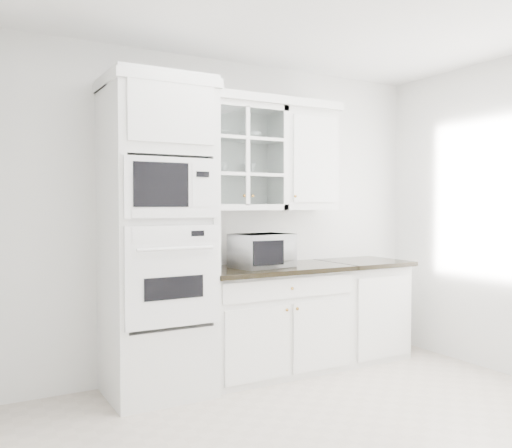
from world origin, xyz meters
TOP-DOWN VIEW (x-y plane):
  - ground at (0.00, 0.00)m, footprint 4.00×3.50m
  - room_shell at (0.00, 0.43)m, footprint 4.00×3.50m
  - oven_column at (-0.75, 1.42)m, footprint 0.76×0.68m
  - base_cabinet_run at (0.28, 1.45)m, footprint 1.32×0.67m
  - extra_base_cabinet at (1.28, 1.45)m, footprint 0.72×0.67m
  - upper_cabinet_glass at (0.03, 1.58)m, footprint 0.80×0.33m
  - upper_cabinet_solid at (0.71, 1.58)m, footprint 0.55×0.33m
  - crown_molding at (-0.07, 1.56)m, footprint 2.14×0.38m
  - countertop_microwave at (0.16, 1.42)m, footprint 0.54×0.47m
  - bowl_a at (-0.17, 1.60)m, footprint 0.21×0.21m
  - bowl_b at (0.14, 1.59)m, footprint 0.22×0.22m
  - cup_a at (-0.13, 1.60)m, footprint 0.12×0.12m
  - cup_b at (0.15, 1.59)m, footprint 0.10×0.10m

SIDE VIEW (x-z plane):
  - ground at x=0.00m, z-range 0.00..0.01m
  - base_cabinet_run at x=0.28m, z-range 0.00..0.92m
  - extra_base_cabinet at x=1.28m, z-range 0.00..0.92m
  - countertop_microwave at x=0.16m, z-range 0.92..1.20m
  - oven_column at x=-0.75m, z-range 0.00..2.40m
  - cup_a at x=-0.13m, z-range 1.71..1.80m
  - cup_b at x=0.15m, z-range 1.71..1.80m
  - room_shell at x=0.00m, z-range 0.43..3.13m
  - upper_cabinet_glass at x=0.03m, z-range 1.40..2.30m
  - upper_cabinet_solid at x=0.71m, z-range 1.40..2.30m
  - bowl_a at x=-0.17m, z-range 2.01..2.06m
  - bowl_b at x=0.14m, z-range 2.01..2.07m
  - crown_molding at x=-0.07m, z-range 2.30..2.37m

